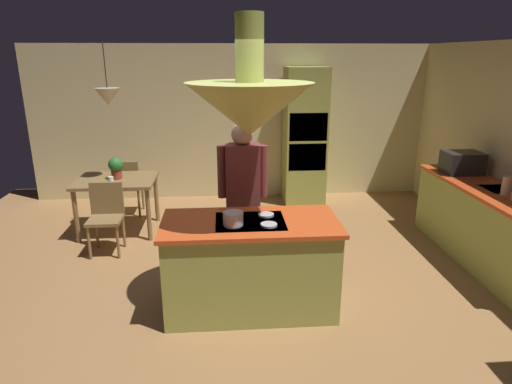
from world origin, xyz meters
TOP-DOWN VIEW (x-y plane):
  - ground at (0.00, 0.00)m, footprint 8.16×8.16m
  - wall_back at (0.00, 3.45)m, footprint 6.80×0.10m
  - kitchen_island at (0.00, -0.20)m, footprint 1.65×0.81m
  - counter_run_right at (2.84, 0.60)m, footprint 0.73×2.40m
  - oven_tower at (1.10, 3.04)m, footprint 0.66×0.62m
  - dining_table at (-1.70, 1.90)m, footprint 1.05×0.85m
  - person_at_island at (-0.04, 0.47)m, footprint 0.53×0.23m
  - range_hood at (0.00, -0.20)m, footprint 1.10×1.10m
  - pendant_light_over_table at (-1.70, 1.90)m, footprint 0.32×0.32m
  - chair_facing_island at (-1.70, 1.25)m, footprint 0.40×0.40m
  - chair_by_back_wall at (-1.70, 2.55)m, footprint 0.40×0.40m
  - potted_plant_on_table at (-1.69, 1.90)m, footprint 0.20×0.20m
  - cup_on_table at (-1.71, 1.69)m, footprint 0.07×0.07m
  - canister_tea at (2.84, 0.37)m, footprint 0.10×0.10m
  - microwave_on_counter at (2.84, 1.31)m, footprint 0.46×0.36m
  - cooking_pot_on_cooktop at (-0.16, -0.33)m, footprint 0.18×0.18m

SIDE VIEW (x-z plane):
  - ground at x=0.00m, z-range 0.00..0.00m
  - kitchen_island at x=0.00m, z-range -0.01..0.92m
  - counter_run_right at x=2.84m, z-range 0.01..0.92m
  - chair_facing_island at x=-1.70m, z-range 0.07..0.94m
  - chair_by_back_wall at x=-1.70m, z-range 0.07..0.94m
  - dining_table at x=-1.70m, z-range 0.27..1.03m
  - cup_on_table at x=-1.71m, z-range 0.76..0.85m
  - potted_plant_on_table at x=-1.69m, z-range 0.78..1.08m
  - cooking_pot_on_cooktop at x=-0.16m, z-range 0.93..1.05m
  - person_at_island at x=-0.04m, z-range 0.13..1.85m
  - canister_tea at x=2.84m, z-range 0.91..1.11m
  - microwave_on_counter at x=2.84m, z-range 0.91..1.19m
  - oven_tower at x=1.10m, z-range 0.00..2.20m
  - wall_back at x=0.00m, z-range 0.00..2.55m
  - pendant_light_over_table at x=-1.70m, z-range 1.45..2.27m
  - range_hood at x=0.00m, z-range 1.46..2.46m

